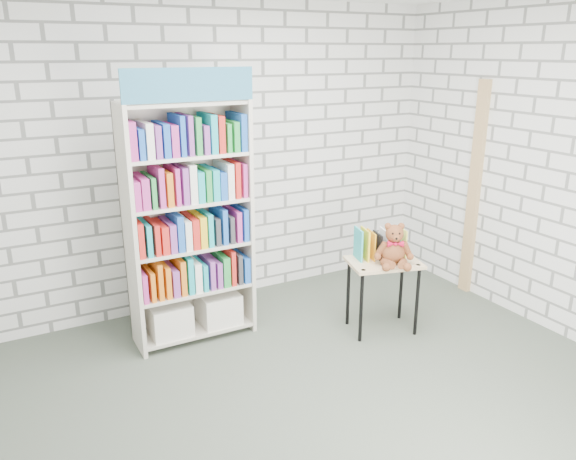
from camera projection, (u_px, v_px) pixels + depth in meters
name	position (u px, v px, depth m)	size (l,w,h in m)	color
ground	(332.00, 398.00, 3.98)	(4.50, 4.50, 0.00)	#454E42
room_shell	(339.00, 148.00, 3.43)	(4.52, 4.02, 2.81)	silver
bookshelf	(189.00, 222.00, 4.56)	(1.00, 0.39, 2.24)	beige
display_table	(383.00, 271.00, 4.80)	(0.68, 0.55, 0.64)	#D7B281
table_books	(380.00, 243.00, 4.82)	(0.45, 0.29, 0.25)	#28AAAF
teddy_bear	(394.00, 248.00, 4.65)	(0.34, 0.32, 0.36)	brown
door_trim	(474.00, 190.00, 5.46)	(0.05, 0.12, 2.10)	tan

